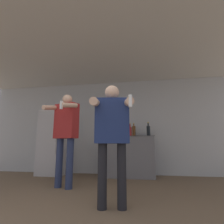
{
  "coord_description": "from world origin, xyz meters",
  "views": [
    {
      "loc": [
        0.96,
        -1.49,
        0.75
      ],
      "look_at": [
        0.59,
        0.74,
        1.18
      ],
      "focal_mm": 28.0,
      "sensor_mm": 36.0,
      "label": 1
    }
  ],
  "objects_px": {
    "bottle_green_wine": "(148,131)",
    "person_man_side": "(66,130)",
    "bottle_clear_vodka": "(121,131)",
    "person_woman_foreground": "(112,130)",
    "bottle_dark_rum": "(134,131)",
    "bottle_brown_liquor": "(108,131)",
    "refrigerator": "(55,142)",
    "bottle_tall_gin": "(130,131)"
  },
  "relations": [
    {
      "from": "refrigerator",
      "to": "person_woman_foreground",
      "type": "relative_size",
      "value": 1.08
    },
    {
      "from": "bottle_dark_rum",
      "to": "person_man_side",
      "type": "bearing_deg",
      "value": -132.08
    },
    {
      "from": "bottle_clear_vodka",
      "to": "person_man_side",
      "type": "bearing_deg",
      "value": -123.71
    },
    {
      "from": "refrigerator",
      "to": "bottle_brown_liquor",
      "type": "distance_m",
      "value": 1.49
    },
    {
      "from": "bottle_green_wine",
      "to": "bottle_tall_gin",
      "type": "bearing_deg",
      "value": -180.0
    },
    {
      "from": "bottle_green_wine",
      "to": "bottle_dark_rum",
      "type": "height_order",
      "value": "bottle_green_wine"
    },
    {
      "from": "bottle_brown_liquor",
      "to": "person_man_side",
      "type": "bearing_deg",
      "value": -112.32
    },
    {
      "from": "refrigerator",
      "to": "bottle_brown_liquor",
      "type": "xyz_separation_m",
      "value": [
        1.46,
        0.01,
        0.28
      ]
    },
    {
      "from": "bottle_dark_rum",
      "to": "person_woman_foreground",
      "type": "xyz_separation_m",
      "value": [
        -0.19,
        -2.25,
        -0.16
      ]
    },
    {
      "from": "bottle_brown_liquor",
      "to": "person_woman_foreground",
      "type": "bearing_deg",
      "value": -78.06
    },
    {
      "from": "bottle_green_wine",
      "to": "bottle_dark_rum",
      "type": "distance_m",
      "value": 0.36
    },
    {
      "from": "bottle_tall_gin",
      "to": "bottle_clear_vodka",
      "type": "height_order",
      "value": "same"
    },
    {
      "from": "refrigerator",
      "to": "bottle_green_wine",
      "type": "xyz_separation_m",
      "value": [
        2.49,
        0.01,
        0.28
      ]
    },
    {
      "from": "bottle_brown_liquor",
      "to": "bottle_green_wine",
      "type": "distance_m",
      "value": 1.03
    },
    {
      "from": "bottle_green_wine",
      "to": "person_man_side",
      "type": "distance_m",
      "value": 2.09
    },
    {
      "from": "refrigerator",
      "to": "person_man_side",
      "type": "bearing_deg",
      "value": -56.27
    },
    {
      "from": "bottle_brown_liquor",
      "to": "bottle_dark_rum",
      "type": "relative_size",
      "value": 1.05
    },
    {
      "from": "person_woman_foreground",
      "to": "bottle_clear_vodka",
      "type": "bearing_deg",
      "value": 93.24
    },
    {
      "from": "bottle_dark_rum",
      "to": "bottle_green_wine",
      "type": "bearing_deg",
      "value": -0.0
    },
    {
      "from": "bottle_clear_vodka",
      "to": "person_woman_foreground",
      "type": "bearing_deg",
      "value": -86.76
    },
    {
      "from": "person_woman_foreground",
      "to": "bottle_dark_rum",
      "type": "bearing_deg",
      "value": 85.09
    },
    {
      "from": "bottle_green_wine",
      "to": "person_woman_foreground",
      "type": "height_order",
      "value": "person_woman_foreground"
    },
    {
      "from": "refrigerator",
      "to": "bottle_green_wine",
      "type": "height_order",
      "value": "refrigerator"
    },
    {
      "from": "person_woman_foreground",
      "to": "person_man_side",
      "type": "relative_size",
      "value": 0.89
    },
    {
      "from": "refrigerator",
      "to": "bottle_tall_gin",
      "type": "distance_m",
      "value": 2.05
    },
    {
      "from": "bottle_clear_vodka",
      "to": "bottle_brown_liquor",
      "type": "relative_size",
      "value": 0.95
    },
    {
      "from": "refrigerator",
      "to": "bottle_clear_vodka",
      "type": "relative_size",
      "value": 4.97
    },
    {
      "from": "refrigerator",
      "to": "bottle_tall_gin",
      "type": "height_order",
      "value": "refrigerator"
    },
    {
      "from": "bottle_clear_vodka",
      "to": "bottle_brown_liquor",
      "type": "height_order",
      "value": "bottle_brown_liquor"
    },
    {
      "from": "refrigerator",
      "to": "person_man_side",
      "type": "distance_m",
      "value": 1.64
    },
    {
      "from": "bottle_dark_rum",
      "to": "refrigerator",
      "type": "bearing_deg",
      "value": -179.76
    },
    {
      "from": "person_woman_foreground",
      "to": "person_man_side",
      "type": "height_order",
      "value": "person_man_side"
    },
    {
      "from": "bottle_green_wine",
      "to": "bottle_dark_rum",
      "type": "bearing_deg",
      "value": 180.0
    },
    {
      "from": "refrigerator",
      "to": "bottle_green_wine",
      "type": "relative_size",
      "value": 4.71
    },
    {
      "from": "bottle_brown_liquor",
      "to": "bottle_green_wine",
      "type": "height_order",
      "value": "same"
    },
    {
      "from": "bottle_clear_vodka",
      "to": "person_woman_foreground",
      "type": "xyz_separation_m",
      "value": [
        0.13,
        -2.25,
        -0.15
      ]
    },
    {
      "from": "bottle_clear_vodka",
      "to": "bottle_dark_rum",
      "type": "relative_size",
      "value": 1.0
    },
    {
      "from": "refrigerator",
      "to": "person_woman_foreground",
      "type": "height_order",
      "value": "refrigerator"
    },
    {
      "from": "bottle_brown_liquor",
      "to": "person_woman_foreground",
      "type": "distance_m",
      "value": 2.31
    },
    {
      "from": "bottle_green_wine",
      "to": "bottle_clear_vodka",
      "type": "bearing_deg",
      "value": 180.0
    },
    {
      "from": "bottle_tall_gin",
      "to": "person_man_side",
      "type": "xyz_separation_m",
      "value": [
        -1.13,
        -1.36,
        -0.07
      ]
    },
    {
      "from": "bottle_dark_rum",
      "to": "bottle_brown_liquor",
      "type": "bearing_deg",
      "value": -180.0
    }
  ]
}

